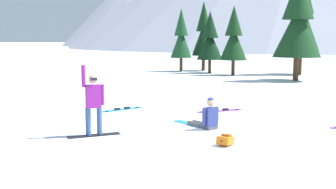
{
  "coord_description": "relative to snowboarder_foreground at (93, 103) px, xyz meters",
  "views": [
    {
      "loc": [
        3.98,
        -10.23,
        2.68
      ],
      "look_at": [
        -1.21,
        1.57,
        1.0
      ],
      "focal_mm": 44.73,
      "sensor_mm": 36.0,
      "label": 1
    }
  ],
  "objects": [
    {
      "name": "ground_plane",
      "position": [
        2.58,
        0.5,
        -0.94
      ],
      "size": [
        800.0,
        800.0,
        0.0
      ],
      "primitive_type": "plane",
      "color": "silver"
    },
    {
      "name": "snowboarder_foreground",
      "position": [
        0.0,
        0.0,
        0.0
      ],
      "size": [
        1.22,
        1.26,
        2.0
      ],
      "color": "black",
      "rests_on": "ground_plane"
    },
    {
      "name": "snowboarder_midground",
      "position": [
        2.58,
        2.24,
        -0.6
      ],
      "size": [
        1.73,
        1.23,
        0.98
      ],
      "color": "#4C4C51",
      "rests_on": "ground_plane"
    },
    {
      "name": "loose_snowboard_near_right",
      "position": [
        -1.5,
        4.19,
        -0.92
      ],
      "size": [
        1.08,
        1.69,
        0.09
      ],
      "color": "#1E8CD8",
      "rests_on": "ground_plane"
    },
    {
      "name": "loose_snowboard_far_spare",
      "position": [
        2.07,
        5.4,
        -0.92
      ],
      "size": [
        1.51,
        1.54,
        0.09
      ],
      "color": "#993FD8",
      "rests_on": "ground_plane"
    },
    {
      "name": "backpack_orange",
      "position": [
        3.69,
        0.45,
        -0.8
      ],
      "size": [
        0.38,
        0.55,
        0.29
      ],
      "color": "orange",
      "rests_on": "ground_plane"
    },
    {
      "name": "pine_tree_tall",
      "position": [
        -4.13,
        23.07,
        1.79
      ],
      "size": [
        2.14,
        2.14,
        5.01
      ],
      "color": "#472D19",
      "rests_on": "ground_plane"
    },
    {
      "name": "pine_tree_young",
      "position": [
        -5.45,
        25.35,
        2.35
      ],
      "size": [
        2.03,
        2.03,
        6.05
      ],
      "color": "#472D19",
      "rests_on": "ground_plane"
    },
    {
      "name": "pine_tree_twin",
      "position": [
        -1.79,
        21.69,
        1.94
      ],
      "size": [
        2.07,
        2.07,
        5.29
      ],
      "color": "#472D19",
      "rests_on": "ground_plane"
    },
    {
      "name": "pine_tree_broad",
      "position": [
        -6.9,
        23.69,
        1.98
      ],
      "size": [
        1.83,
        1.83,
        5.37
      ],
      "color": "#472D19",
      "rests_on": "ground_plane"
    },
    {
      "name": "pine_tree_short",
      "position": [
        2.76,
        24.54,
        3.55
      ],
      "size": [
        2.93,
        2.93,
        8.26
      ],
      "color": "#472D19",
      "rests_on": "ground_plane"
    },
    {
      "name": "pine_tree_slender",
      "position": [
        3.18,
        19.08,
        2.93
      ],
      "size": [
        3.12,
        3.12,
        7.1
      ],
      "color": "#472D19",
      "rests_on": "ground_plane"
    }
  ]
}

